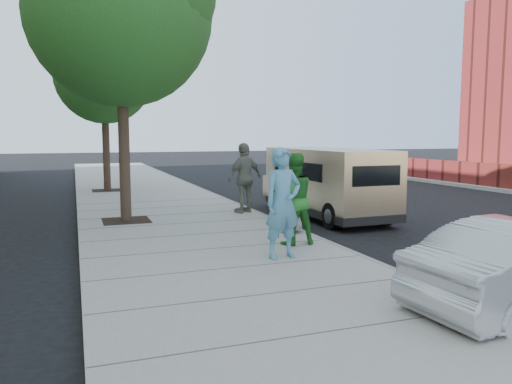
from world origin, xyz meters
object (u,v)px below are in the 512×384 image
Objects in this scene: person_green_shirt at (293,199)px; person_gray_shirt at (292,198)px; tree_far at (105,71)px; parking_meter at (286,187)px; van at (325,181)px; person_officer at (283,203)px; person_striped_polo at (245,178)px; tree_near at (122,7)px.

person_gray_shirt is at bearing -112.02° from person_green_shirt.
tree_far is 4.77× the size of parking_meter.
van is at bearing -125.17° from person_green_shirt.
tree_far is at bearing 110.17° from parking_meter.
person_green_shirt is (0.64, 0.97, -0.07)m from person_officer.
van is (5.55, -8.03, -3.84)m from tree_far.
person_gray_shirt is 0.79× the size of person_striped_polo.
tree_near is 6.69m from person_green_shirt.
parking_meter is at bearing 72.69° from person_striped_polo.
tree_far reaches higher than person_green_shirt.
person_striped_polo is at bearing 4.19° from tree_near.
person_striped_polo reaches higher than van.
tree_far is 10.49m from van.
person_green_shirt is 1.17× the size of person_gray_shirt.
tree_near is 6.41m from person_gray_shirt.
person_officer is at bearing -66.00° from tree_near.
tree_far is 11.15m from parking_meter.
person_gray_shirt is at bearing 69.55° from person_striped_polo.
person_gray_shirt is (-0.13, -0.62, -0.19)m from parking_meter.
tree_near is at bearing -90.00° from tree_far.
person_striped_polo is (-2.24, 0.68, 0.11)m from van.
person_gray_shirt is at bearing -72.21° from tree_far.
tree_near is 5.53× the size of parking_meter.
person_striped_polo is (1.07, 5.28, -0.00)m from person_officer.
tree_near is at bearing -53.57° from person_green_shirt.
person_striped_polo is (3.32, -7.36, -3.73)m from tree_far.
person_officer is at bearing -113.97° from parking_meter.
van is 2.89× the size of person_green_shirt.
parking_meter is 0.73× the size of person_green_shirt.
tree_far is 3.23× the size of person_officer.
person_striped_polo is at bearing 94.92° from parking_meter.
parking_meter is 2.77m from van.
person_striped_polo reaches higher than parking_meter.
tree_near is 4.04× the size of person_green_shirt.
tree_far is 13.37m from person_officer.
parking_meter is at bearing -148.34° from person_gray_shirt.
van is 4.51m from person_green_shirt.
person_officer is at bearing 57.62° from person_green_shirt.
person_gray_shirt is at bearing -132.27° from van.
person_officer is (-1.26, -2.74, 0.02)m from parking_meter.
van is at bearing 42.98° from parking_meter.
tree_far reaches higher than person_striped_polo.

